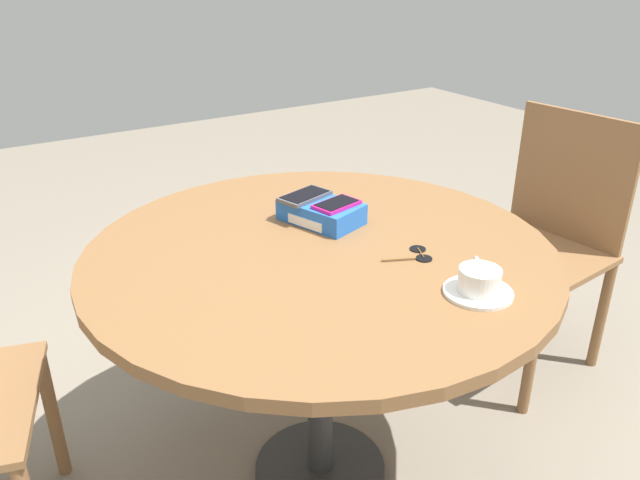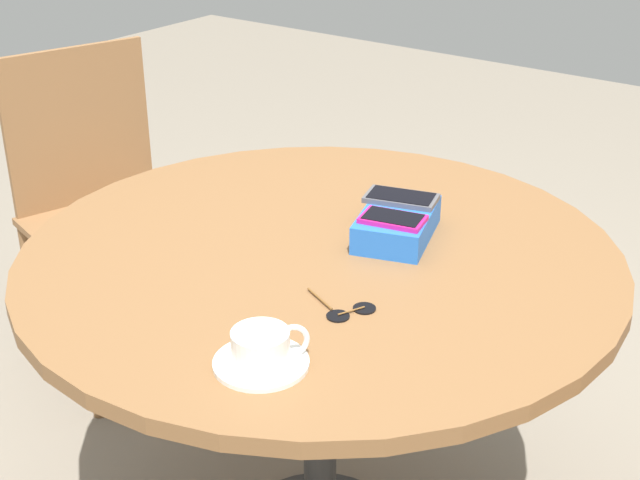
# 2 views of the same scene
# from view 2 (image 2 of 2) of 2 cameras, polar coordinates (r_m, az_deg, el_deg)

# --- Properties ---
(round_table) EXTENTS (1.14, 1.14, 0.72)m
(round_table) POSITION_cam_2_polar(r_m,az_deg,el_deg) (1.72, 0.00, -3.10)
(round_table) COLOR #2D2D2D
(round_table) RESTS_ON ground_plane
(phone_box) EXTENTS (0.24, 0.19, 0.06)m
(phone_box) POSITION_cam_2_polar(r_m,az_deg,el_deg) (1.73, 4.93, 1.02)
(phone_box) COLOR blue
(phone_box) RESTS_ON round_table
(phone_gray) EXTENTS (0.11, 0.16, 0.01)m
(phone_gray) POSITION_cam_2_polar(r_m,az_deg,el_deg) (1.76, 5.22, 2.70)
(phone_gray) COLOR #515156
(phone_gray) RESTS_ON phone_box
(phone_magenta) EXTENTS (0.10, 0.13, 0.01)m
(phone_magenta) POSITION_cam_2_polar(r_m,az_deg,el_deg) (1.67, 4.69, 1.36)
(phone_magenta) COLOR #D11975
(phone_magenta) RESTS_ON phone_box
(saucer) EXTENTS (0.15, 0.15, 0.01)m
(saucer) POSITION_cam_2_polar(r_m,az_deg,el_deg) (1.35, -3.79, -7.86)
(saucer) COLOR white
(saucer) RESTS_ON round_table
(coffee_cup) EXTENTS (0.11, 0.09, 0.06)m
(coffee_cup) POSITION_cam_2_polar(r_m,az_deg,el_deg) (1.33, -3.70, -6.76)
(coffee_cup) COLOR white
(coffee_cup) RESTS_ON saucer
(sunglasses) EXTENTS (0.09, 0.13, 0.01)m
(sunglasses) POSITION_cam_2_polar(r_m,az_deg,el_deg) (1.48, 1.77, -4.54)
(sunglasses) COLOR black
(sunglasses) RESTS_ON round_table
(chair_far_side) EXTENTS (0.55, 0.55, 0.89)m
(chair_far_side) POSITION_cam_2_polar(r_m,az_deg,el_deg) (2.58, -13.48, 2.08)
(chair_far_side) COLOR brown
(chair_far_side) RESTS_ON ground_plane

